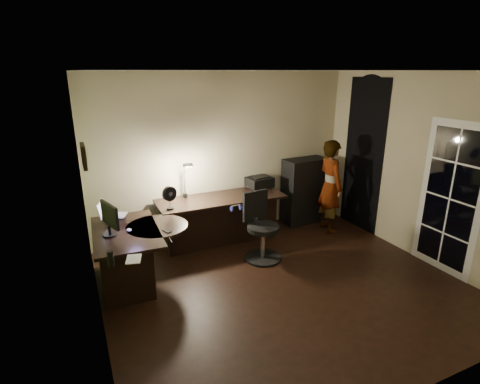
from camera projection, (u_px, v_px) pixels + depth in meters
name	position (u px, v px, depth m)	size (l,w,h in m)	color
floor	(283.00, 285.00, 4.96)	(4.50, 4.00, 0.01)	black
ceiling	(292.00, 70.00, 4.12)	(4.50, 4.00, 0.01)	silver
wall_back	(224.00, 155.00, 6.27)	(4.50, 0.01, 2.70)	#B9AD88
wall_front	(428.00, 259.00, 2.81)	(4.50, 0.01, 2.70)	#B9AD88
wall_left	(89.00, 216.00, 3.64)	(0.01, 4.00, 2.70)	#B9AD88
wall_right	(420.00, 168.00, 5.44)	(0.01, 4.00, 2.70)	#B9AD88
green_wall_overlay	(91.00, 216.00, 3.65)	(0.00, 4.00, 2.70)	#445D28
arched_doorway	(363.00, 156.00, 6.44)	(0.01, 0.90, 2.60)	black
french_door	(450.00, 199.00, 5.05)	(0.02, 0.92, 2.10)	white
framed_picture	(84.00, 156.00, 3.89)	(0.04, 0.30, 0.25)	black
desk_left	(128.00, 257.00, 4.88)	(0.81, 1.31, 0.75)	black
desk_right	(221.00, 220.00, 6.09)	(2.05, 0.72, 0.77)	black
cabinet	(304.00, 191.00, 6.88)	(0.80, 0.40, 1.19)	black
laptop_stand	(115.00, 218.00, 5.04)	(0.21, 0.18, 0.09)	silver
laptop	(114.00, 208.00, 4.99)	(0.31, 0.29, 0.21)	silver
monitor	(109.00, 224.00, 4.59)	(0.09, 0.45, 0.30)	black
mouse	(129.00, 230.00, 4.74)	(0.06, 0.09, 0.03)	silver
phone	(167.00, 231.00, 4.75)	(0.07, 0.13, 0.01)	black
pen	(170.00, 240.00, 4.49)	(0.01, 0.15, 0.01)	black
speaker	(111.00, 259.00, 3.87)	(0.07, 0.07, 0.18)	black
notepad	(134.00, 259.00, 4.03)	(0.15, 0.21, 0.01)	silver
desk_fan	(170.00, 197.00, 5.43)	(0.22, 0.12, 0.34)	black
headphones	(236.00, 207.00, 5.40)	(0.18, 0.07, 0.08)	navy
printer	(260.00, 182.00, 6.47)	(0.42, 0.33, 0.19)	black
desk_lamp	(184.00, 178.00, 5.87)	(0.15, 0.29, 0.63)	black
office_chair	(263.00, 228.00, 5.49)	(0.56, 0.56, 1.01)	black
person	(330.00, 186.00, 6.44)	(0.57, 0.38, 1.61)	#D8A88C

